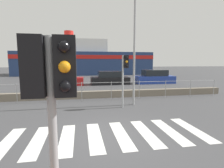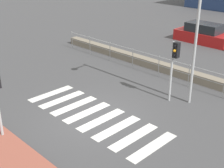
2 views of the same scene
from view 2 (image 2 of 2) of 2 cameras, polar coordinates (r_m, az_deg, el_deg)
name	(u,v)px [view 2 (image 2 of 2)]	position (r m, az deg, el deg)	size (l,w,h in m)	color
ground_plane	(96,117)	(13.21, -2.90, -6.08)	(160.00, 160.00, 0.00)	#424244
sidewalk_brick	(6,158)	(11.32, -18.87, -12.73)	(24.00, 1.80, 0.12)	#934C3D
crosswalk	(94,116)	(13.30, -3.29, -5.86)	(6.75, 2.40, 0.01)	silver
seawall	(182,73)	(17.59, 12.66, 1.98)	(19.06, 0.55, 0.48)	slate
harbor_fence	(173,67)	(16.70, 11.17, 2.99)	(17.19, 0.04, 1.21)	#9EA0A3
traffic_light_far	(174,59)	(14.00, 11.30, 4.54)	(0.34, 0.32, 2.83)	#9EA0A3
streetlamp	(196,13)	(13.39, 15.16, 12.50)	(0.32, 1.20, 6.77)	#9EA0A3
parked_car_red	(203,34)	(24.67, 16.36, 8.72)	(4.22, 1.71, 1.47)	#B21919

